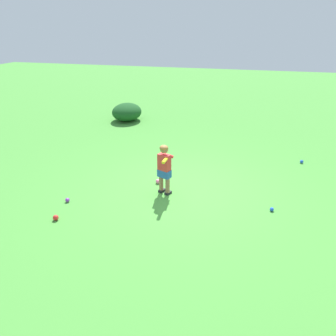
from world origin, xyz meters
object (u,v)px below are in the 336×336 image
Objects in this scene: play_ball_near_batter at (302,162)px; play_ball_far_right at (272,209)px; play_ball_far_left at (67,200)px; play_ball_midfield at (56,218)px; play_ball_behind_batter at (158,181)px; child_batter at (164,165)px.

play_ball_far_right is (-0.80, -2.60, -0.00)m from play_ball_near_batter.
play_ball_far_left is 1.11× the size of play_ball_far_right.
play_ball_midfield is (-4.63, -3.93, 0.01)m from play_ball_near_batter.
play_ball_near_batter is 0.84× the size of play_ball_behind_batter.
play_ball_near_batter reaches higher than play_ball_far_right.
play_ball_far_left is at bearing 102.42° from play_ball_midfield.
play_ball_midfield is (-1.65, -1.49, -0.60)m from child_batter.
play_ball_far_right is (3.97, 0.69, -0.00)m from play_ball_far_left.
play_ball_behind_batter is at bearing -147.81° from play_ball_near_batter.
play_ball_midfield is 1.34× the size of play_ball_far_right.
play_ball_far_right is at bearing 19.14° from play_ball_midfield.
child_batter is at bearing 25.39° from play_ball_far_left.
play_ball_near_batter is (2.98, 2.44, -0.61)m from child_batter.
play_ball_behind_batter is at bearing 166.98° from play_ball_far_right.
play_ball_far_left is 0.84× the size of play_ball_behind_batter.
play_ball_behind_batter reaches higher than play_ball_near_batter.
play_ball_near_batter is 1.11× the size of play_ball_far_right.
play_ball_behind_batter is 1.32× the size of play_ball_far_right.
play_ball_far_left reaches higher than play_ball_far_right.
play_ball_far_left is 0.66m from play_ball_midfield.
play_ball_far_left is at bearing -145.41° from play_ball_near_batter.
play_ball_midfield is at bearing -77.58° from play_ball_far_left.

